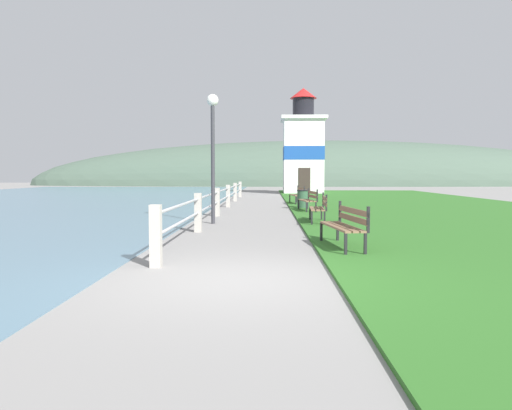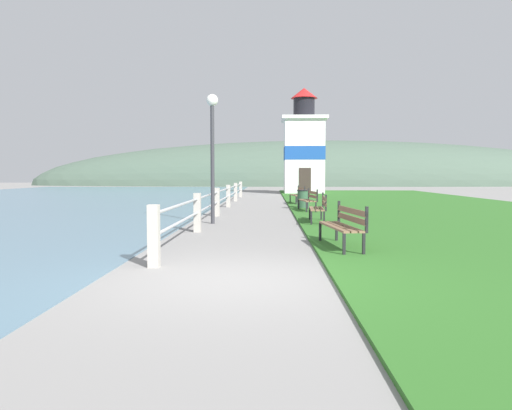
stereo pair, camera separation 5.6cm
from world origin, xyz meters
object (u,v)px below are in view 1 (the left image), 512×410
Objects in this scene: trash_bin at (303,199)px; lamp_post at (213,135)px; park_bench_far at (309,199)px; park_bench_midway at (320,206)px; lighthouse at (303,149)px; park_bench_near at (346,223)px; park_bench_by_lighthouse at (298,194)px.

trash_bin is 7.59m from lamp_post.
park_bench_far is 6.23m from lamp_post.
trash_bin is at bearing -86.47° from park_bench_midway.
park_bench_midway is 0.21× the size of lighthouse.
lighthouse is at bearing -89.77° from park_bench_midway.
lighthouse is (1.08, 19.10, 2.91)m from park_bench_far.
park_bench_near is 11.70m from trash_bin.
park_bench_midway is 0.96× the size of park_bench_far.
park_bench_midway is at bearing -92.74° from lighthouse.
park_bench_near is 14.94m from park_bench_by_lighthouse.
trash_bin is (-0.13, 1.71, -0.11)m from park_bench_far.
trash_bin is at bearing -93.96° from lighthouse.
lamp_post reaches higher than park_bench_midway.
park_bench_midway and park_bench_by_lighthouse have the same top height.
park_bench_far is 1.71m from trash_bin.
lamp_post is at bearing -65.30° from park_bench_near.
lighthouse reaches higher than lamp_post.
park_bench_far is (0.08, 9.99, -0.00)m from park_bench_near.
park_bench_near is 0.51× the size of lamp_post.
park_bench_midway is 9.71m from park_bench_by_lighthouse.
lighthouse reaches higher than trash_bin.
park_bench_near is 1.13× the size of park_bench_far.
trash_bin is (0.02, -3.24, -0.11)m from park_bench_by_lighthouse.
park_bench_by_lighthouse is 3.24m from trash_bin.
park_bench_near and park_bench_by_lighthouse have the same top height.
park_bench_near is 29.26m from lighthouse.
lighthouse reaches higher than park_bench_by_lighthouse.
park_bench_by_lighthouse is at bearing 71.72° from lamp_post.
lighthouse is at bearing 86.04° from trash_bin.
trash_bin is (-0.06, 6.47, -0.11)m from park_bench_midway.
park_bench_near and park_bench_midway have the same top height.
trash_bin is at bearing 63.50° from lamp_post.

